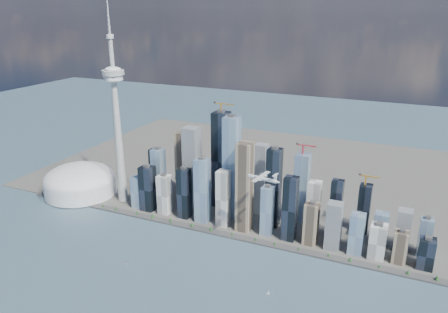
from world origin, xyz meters
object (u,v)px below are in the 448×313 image
at_px(sailboat_west, 127,263).
at_px(sailboat_east, 268,293).
at_px(airplane, 263,178).
at_px(needle_tower, 117,119).
at_px(dome_stadium, 80,181).

height_order(sailboat_west, sailboat_east, sailboat_east).
relative_size(airplane, sailboat_west, 8.79).
relative_size(needle_tower, sailboat_west, 63.66).
bearing_deg(needle_tower, sailboat_east, -24.78).
bearing_deg(sailboat_west, airplane, 44.39).
distance_m(airplane, sailboat_east, 223.77).
height_order(airplane, sailboat_west, airplane).
bearing_deg(sailboat_west, needle_tower, 140.57).
bearing_deg(dome_stadium, sailboat_east, -19.04).
height_order(airplane, sailboat_east, airplane).
xyz_separation_m(dome_stadium, sailboat_east, (640.36, -220.96, -36.38)).
bearing_deg(sailboat_east, sailboat_west, -179.32).
height_order(needle_tower, sailboat_west, needle_tower).
distance_m(airplane, sailboat_west, 336.16).
xyz_separation_m(needle_tower, sailboat_west, (196.59, -255.90, -233.06)).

